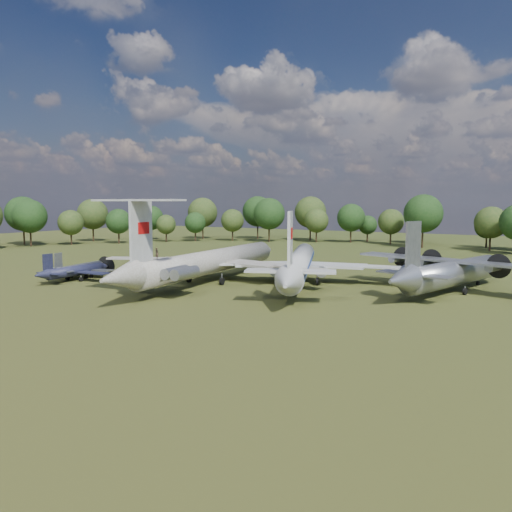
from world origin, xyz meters
The scene contains 7 objects.
ground centered at (0.00, 0.00, 0.00)m, with size 300.00×300.00×0.00m, color #213D14.
il62_airliner centered at (2.00, 0.28, 2.59)m, with size 40.61×52.79×5.18m, color beige, non-canonical shape.
tu104_jet centered at (14.93, 5.88, 2.49)m, with size 37.35×49.80×4.98m, color silver, non-canonical shape.
an12_transport centered at (37.12, 10.90, 2.27)m, with size 30.92×34.56×4.55m, color #A0A2A8, non-canonical shape.
small_prop_west centered at (-17.90, -10.39, 1.23)m, with size 12.30×16.78×2.46m, color black, non-canonical shape.
small_prop_northwest centered at (-19.90, -7.96, 1.19)m, with size 11.92×16.26×2.38m, color #A9ACB1, non-canonical shape.
person_on_il62 centered at (3.59, -14.13, 5.97)m, with size 0.58×0.38×1.59m, color brown.
Camera 1 is at (50.06, -64.09, 12.76)m, focal length 35.00 mm.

